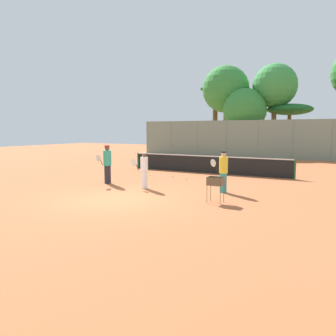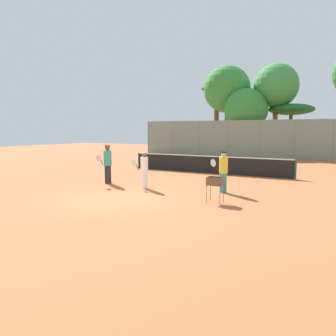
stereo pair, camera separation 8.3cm
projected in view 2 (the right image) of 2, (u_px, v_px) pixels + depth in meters
ground_plane at (116, 200)px, 12.40m from camera, size 80.00×80.00×0.00m
tennis_net at (207, 164)px, 19.96m from camera, size 10.27×0.10×1.07m
back_fence at (259, 139)px, 30.34m from camera, size 24.71×0.08×3.55m
tree_1 at (276, 86)px, 32.86m from camera, size 4.41×4.41×9.26m
tree_2 at (217, 94)px, 37.89m from camera, size 3.54×3.54×7.83m
tree_3 at (227, 89)px, 35.26m from camera, size 5.02×5.02×9.51m
tree_4 at (246, 110)px, 33.09m from camera, size 4.37×4.37×6.83m
tree_5 at (291, 110)px, 33.24m from camera, size 4.55×4.55×5.27m
player_white_outfit at (144, 170)px, 14.72m from camera, size 0.89×0.34×1.64m
player_red_cap at (108, 164)px, 16.07m from camera, size 0.39×0.95×1.88m
player_yellow_shirt at (223, 171)px, 13.72m from camera, size 0.90×0.39×1.74m
ball_cart at (215, 183)px, 11.82m from camera, size 0.56×0.41×0.94m
tennis_ball_0 at (173, 176)px, 18.54m from camera, size 0.07×0.07×0.07m
tennis_ball_1 at (111, 180)px, 17.14m from camera, size 0.07×0.07×0.07m
tennis_ball_2 at (150, 175)px, 18.88m from camera, size 0.07×0.07×0.07m
tennis_ball_3 at (149, 173)px, 20.02m from camera, size 0.07×0.07×0.07m
tennis_ball_4 at (187, 179)px, 17.49m from camera, size 0.07×0.07×0.07m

